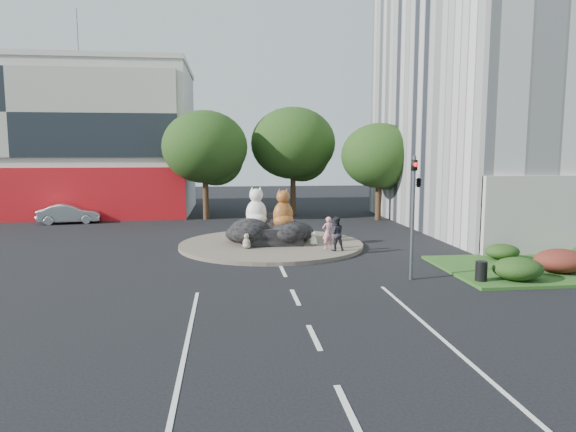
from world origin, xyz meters
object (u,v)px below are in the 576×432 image
object	(u,v)px
cat_white	(256,206)
kitten_white	(313,238)
litter_bin	(481,271)
parked_car	(69,214)
pedestrian_pink	(328,233)
pedestrian_dark	(336,234)
cat_tabby	(283,208)
kitten_calico	(247,241)

from	to	relation	value
cat_white	kitten_white	xyz separation A→B (m)	(2.97, -1.24, -1.62)
cat_white	litter_bin	bearing A→B (deg)	-48.38
parked_car	litter_bin	size ratio (longest dim) A/B	5.45
pedestrian_pink	parked_car	distance (m)	20.91
pedestrian_dark	parked_car	bearing A→B (deg)	-42.01
cat_white	parked_car	world-z (taller)	cat_white
litter_bin	parked_car	bearing A→B (deg)	137.09
pedestrian_dark	parked_car	size ratio (longest dim) A/B	0.41
cat_white	cat_tabby	distance (m)	1.55
kitten_calico	litter_bin	world-z (taller)	kitten_calico
kitten_calico	litter_bin	size ratio (longest dim) A/B	1.05
kitten_calico	pedestrian_dark	xyz separation A→B (m)	(4.45, -1.12, 0.46)
kitten_calico	kitten_white	size ratio (longest dim) A/B	1.11
kitten_calico	cat_white	bearing A→B (deg)	108.77
parked_car	litter_bin	bearing A→B (deg)	-142.16
cat_tabby	kitten_white	size ratio (longest dim) A/B	2.87
kitten_calico	kitten_white	distance (m)	3.62
pedestrian_dark	kitten_calico	bearing A→B (deg)	-17.60
cat_white	cat_tabby	size ratio (longest dim) A/B	1.03
cat_tabby	pedestrian_dark	size ratio (longest dim) A/B	1.22
pedestrian_dark	litter_bin	world-z (taller)	pedestrian_dark
cat_tabby	kitten_white	distance (m)	2.30
cat_tabby	cat_white	bearing A→B (deg)	140.50
kitten_calico	litter_bin	distance (m)	11.64
pedestrian_pink	parked_car	world-z (taller)	pedestrian_pink
cat_white	pedestrian_pink	size ratio (longest dim) A/B	1.31
cat_white	pedestrian_pink	bearing A→B (deg)	-33.54
kitten_calico	pedestrian_dark	world-z (taller)	pedestrian_dark
parked_car	kitten_calico	bearing A→B (deg)	-144.05
cat_white	kitten_white	size ratio (longest dim) A/B	2.95
cat_white	cat_tabby	world-z (taller)	cat_white
cat_tabby	kitten_calico	distance (m)	2.78
cat_tabby	parked_car	bearing A→B (deg)	127.34
cat_white	pedestrian_pink	world-z (taller)	cat_white
cat_white	parked_car	size ratio (longest dim) A/B	0.51
parked_car	cat_white	bearing A→B (deg)	-138.29
cat_tabby	kitten_calico	world-z (taller)	cat_tabby
kitten_white	parked_car	world-z (taller)	parked_car
cat_tabby	kitten_white	bearing A→B (deg)	-35.56
cat_white	pedestrian_pink	distance (m)	4.39
cat_tabby	pedestrian_dark	bearing A→B (deg)	-57.37
kitten_white	pedestrian_dark	size ratio (longest dim) A/B	0.42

